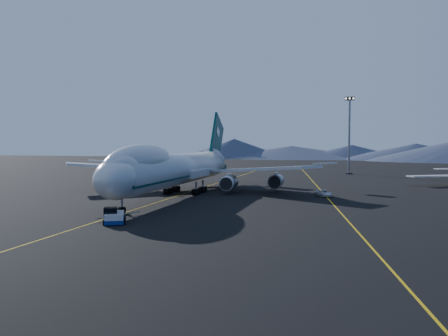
% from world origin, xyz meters
% --- Properties ---
extents(ground, '(500.00, 500.00, 0.00)m').
position_xyz_m(ground, '(0.00, 0.00, 0.00)').
color(ground, black).
rests_on(ground, ground).
extents(taxiway_line_main, '(0.25, 220.00, 0.01)m').
position_xyz_m(taxiway_line_main, '(0.00, 0.00, 0.01)').
color(taxiway_line_main, gold).
rests_on(taxiway_line_main, ground).
extents(taxiway_line_side, '(28.08, 198.09, 0.01)m').
position_xyz_m(taxiway_line_side, '(30.00, 10.00, 0.01)').
color(taxiway_line_side, gold).
rests_on(taxiway_line_side, ground).
extents(boeing_747, '(59.62, 72.43, 19.37)m').
position_xyz_m(boeing_747, '(0.00, 0.03, 5.81)').
color(boeing_747, silver).
rests_on(boeing_747, ground).
extents(pushback_tug, '(4.54, 5.87, 2.29)m').
position_xyz_m(pushback_tug, '(3.00, -35.09, 0.72)').
color(pushback_tug, silver).
rests_on(pushback_tug, ground).
extents(service_van, '(4.21, 5.39, 1.36)m').
position_xyz_m(service_van, '(30.00, 6.56, 0.68)').
color(service_van, white).
rests_on(service_van, ground).
extents(floodlight_mast, '(3.32, 2.49, 26.91)m').
position_xyz_m(floodlight_mast, '(35.00, 80.19, 13.63)').
color(floodlight_mast, black).
rests_on(floodlight_mast, ground).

